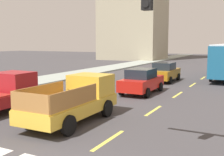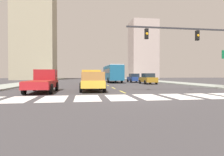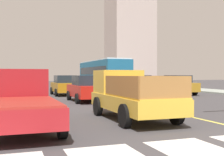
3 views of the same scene
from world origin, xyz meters
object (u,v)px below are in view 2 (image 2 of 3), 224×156
at_px(sedan_near_right, 148,79).
at_px(pickup_stakebed, 92,81).
at_px(sedan_mid, 134,78).
at_px(pickup_dark, 43,81).
at_px(city_bus, 112,72).
at_px(sedan_far, 91,79).
at_px(traffic_signal_gantry, 211,43).
at_px(sedan_near_left, 87,79).

bearing_deg(sedan_near_right, pickup_stakebed, -129.68).
height_order(sedan_near_right, sedan_mid, same).
relative_size(pickup_dark, city_bus, 0.48).
distance_m(pickup_dark, sedan_far, 9.59).
bearing_deg(pickup_dark, traffic_signal_gantry, -10.25).
relative_size(sedan_far, traffic_signal_gantry, 0.39).
relative_size(sedan_near_left, traffic_signal_gantry, 0.39).
distance_m(pickup_stakebed, traffic_signal_gantry, 11.11).
bearing_deg(sedan_mid, sedan_far, -128.79).
bearing_deg(sedan_far, pickup_dark, -119.54).
distance_m(city_bus, sedan_near_right, 8.77).
bearing_deg(traffic_signal_gantry, sedan_near_left, 121.36).
height_order(sedan_near_right, traffic_signal_gantry, traffic_signal_gantry).
relative_size(sedan_mid, traffic_signal_gantry, 0.39).
height_order(pickup_stakebed, sedan_near_left, pickup_stakebed).
height_order(pickup_dark, sedan_near_right, pickup_dark).
height_order(sedan_mid, traffic_signal_gantry, traffic_signal_gantry).
height_order(sedan_near_left, traffic_signal_gantry, traffic_signal_gantry).
height_order(sedan_near_left, sedan_far, same).
height_order(city_bus, sedan_near_right, city_bus).
xyz_separation_m(sedan_mid, sedan_far, (-8.81, -10.54, 0.00)).
bearing_deg(sedan_near_right, sedan_near_left, 165.08).
distance_m(pickup_dark, traffic_signal_gantry, 14.91).
distance_m(sedan_near_left, sedan_mid, 9.99).
distance_m(city_bus, sedan_mid, 4.33).
distance_m(sedan_mid, traffic_signal_gantry, 21.35).
bearing_deg(pickup_stakebed, city_bus, 75.46).
relative_size(pickup_stakebed, traffic_signal_gantry, 0.46).
xyz_separation_m(city_bus, sedan_mid, (4.13, -0.71, -1.09)).
distance_m(pickup_stakebed, city_bus, 19.56).
bearing_deg(city_bus, sedan_near_left, -135.41).
height_order(pickup_stakebed, sedan_far, pickup_stakebed).
xyz_separation_m(sedan_near_left, sedan_far, (0.31, -6.44, 0.00)).
bearing_deg(sedan_mid, sedan_near_left, -154.69).
xyz_separation_m(pickup_stakebed, pickup_dark, (-4.19, -0.86, -0.02)).
bearing_deg(pickup_dark, sedan_far, 60.33).
height_order(sedan_far, traffic_signal_gantry, traffic_signal_gantry).
xyz_separation_m(sedan_near_right, traffic_signal_gantry, (0.67, -14.39, 3.43)).
height_order(city_bus, sedan_mid, city_bus).
bearing_deg(pickup_stakebed, sedan_near_right, 50.39).
relative_size(city_bus, traffic_signal_gantry, 0.95).
bearing_deg(pickup_dark, city_bus, 62.92).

